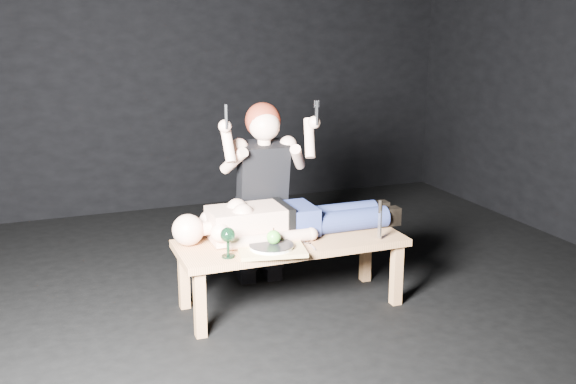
% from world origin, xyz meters
% --- Properties ---
extents(ground, '(5.00, 5.00, 0.00)m').
position_xyz_m(ground, '(0.00, 0.00, 0.00)').
color(ground, black).
rests_on(ground, ground).
extents(back_wall, '(5.00, 0.00, 5.00)m').
position_xyz_m(back_wall, '(0.00, 2.50, 1.50)').
color(back_wall, black).
rests_on(back_wall, ground).
extents(table, '(1.44, 0.55, 0.45)m').
position_xyz_m(table, '(-0.13, -0.10, 0.23)').
color(table, tan).
rests_on(table, ground).
extents(lying_man, '(1.37, 0.42, 0.25)m').
position_xyz_m(lying_man, '(-0.08, 0.02, 0.57)').
color(lying_man, '#DAAC91').
rests_on(lying_man, table).
extents(kneeling_woman, '(0.78, 0.85, 1.32)m').
position_xyz_m(kneeling_woman, '(-0.17, 0.35, 0.66)').
color(kneeling_woman, black).
rests_on(kneeling_woman, ground).
extents(serving_tray, '(0.44, 0.36, 0.02)m').
position_xyz_m(serving_tray, '(-0.32, -0.27, 0.46)').
color(serving_tray, tan).
rests_on(serving_tray, table).
extents(plate, '(0.31, 0.31, 0.02)m').
position_xyz_m(plate, '(-0.32, -0.27, 0.48)').
color(plate, white).
rests_on(plate, serving_tray).
extents(apple, '(0.09, 0.09, 0.09)m').
position_xyz_m(apple, '(-0.30, -0.26, 0.54)').
color(apple, green).
rests_on(apple, plate).
extents(goblet, '(0.09, 0.09, 0.18)m').
position_xyz_m(goblet, '(-0.58, -0.26, 0.54)').
color(goblet, black).
rests_on(goblet, table).
extents(fork_flat, '(0.05, 0.15, 0.01)m').
position_xyz_m(fork_flat, '(-0.48, -0.25, 0.45)').
color(fork_flat, '#B2B2B7').
rests_on(fork_flat, table).
extents(knife_flat, '(0.03, 0.15, 0.01)m').
position_xyz_m(knife_flat, '(-0.05, -0.27, 0.45)').
color(knife_flat, '#B2B2B7').
rests_on(knife_flat, table).
extents(spoon_flat, '(0.10, 0.13, 0.01)m').
position_xyz_m(spoon_flat, '(-0.09, -0.17, 0.45)').
color(spoon_flat, '#B2B2B7').
rests_on(spoon_flat, table).
extents(carving_knife, '(0.03, 0.04, 0.26)m').
position_xyz_m(carving_knife, '(0.40, -0.29, 0.58)').
color(carving_knife, '#B2B2B7').
rests_on(carving_knife, table).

